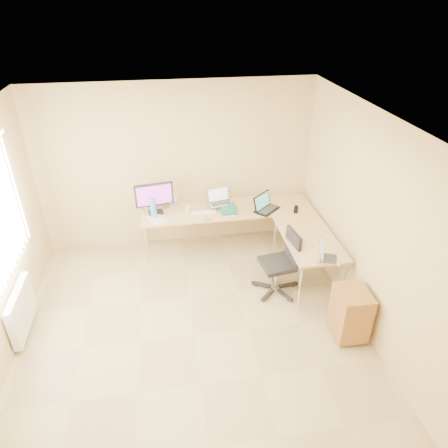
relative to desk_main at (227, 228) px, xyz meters
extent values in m
plane|color=tan|center=(-0.72, -1.85, -0.36)|extent=(4.50, 4.50, 0.00)
plane|color=white|center=(-0.72, -1.85, 2.24)|extent=(4.50, 4.50, 0.00)
plane|color=tan|center=(-0.72, 0.40, 0.93)|extent=(4.50, 0.00, 4.50)
plane|color=tan|center=(1.38, -1.85, 0.93)|extent=(0.00, 4.50, 4.50)
cube|color=tan|center=(0.00, 0.00, 0.00)|extent=(2.65, 0.70, 0.73)
cube|color=tan|center=(0.98, -1.00, 0.00)|extent=(0.70, 1.30, 0.73)
cube|color=black|center=(-1.10, 0.04, 0.61)|extent=(0.59, 0.27, 0.49)
cube|color=#1A5854|center=(0.00, -0.06, 0.39)|extent=(0.24, 0.33, 0.05)
cube|color=#B8B7BE|center=(-0.10, 0.07, 0.53)|extent=(0.41, 0.34, 0.23)
cube|color=black|center=(0.59, -0.16, 0.49)|extent=(0.49, 0.48, 0.25)
cube|color=white|center=(-0.38, -0.09, 0.37)|extent=(0.38, 0.13, 0.02)
ellipsoid|color=silver|center=(0.04, -0.30, 0.38)|extent=(0.10, 0.08, 0.03)
imported|color=beige|center=(-0.62, -0.04, 0.42)|extent=(0.12, 0.12, 0.11)
cylinder|color=#BDBDBD|center=(-0.36, -0.30, 0.38)|extent=(0.15, 0.15, 0.03)
cylinder|color=#498BCC|center=(-1.13, -0.09, 0.52)|extent=(0.11, 0.11, 0.31)
cube|color=silver|center=(-1.09, -0.17, 0.37)|extent=(0.31, 0.36, 0.01)
cube|color=silver|center=(-1.13, 0.20, 0.41)|extent=(0.28, 0.24, 0.09)
cylinder|color=silver|center=(-0.85, 0.18, 0.49)|extent=(0.23, 0.23, 0.25)
cylinder|color=black|center=(1.01, -0.30, 0.42)|extent=(0.08, 0.08, 0.11)
cube|color=silver|center=(1.03, -1.55, 0.48)|extent=(0.41, 0.38, 0.22)
cube|color=black|center=(0.49, -1.16, 0.14)|extent=(0.63, 0.63, 0.93)
cube|color=olive|center=(1.13, -2.13, -0.01)|extent=(0.37, 0.46, 0.62)
cube|color=white|center=(-2.75, -1.45, -0.02)|extent=(0.09, 0.80, 0.55)
camera|label=1|loc=(-0.94, -5.48, 3.35)|focal=32.60mm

